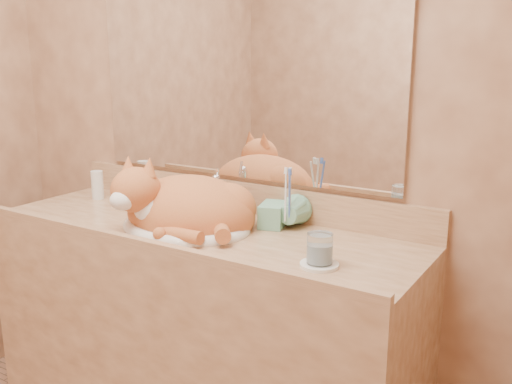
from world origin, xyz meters
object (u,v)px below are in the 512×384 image
Objects in this scene: cat at (183,204)px; toothbrush_cup at (287,217)px; sink_basin at (186,208)px; water_glass at (320,249)px; vanity_counter at (200,338)px; soap_dispenser at (269,205)px.

toothbrush_cup is at bearing 15.81° from cat.
water_glass is (0.56, -0.09, -0.02)m from sink_basin.
cat is 5.38× the size of water_glass.
water_glass is at bearing -11.48° from vanity_counter.
soap_dispenser is (0.23, 0.10, 0.52)m from vanity_counter.
cat is at bearing -171.72° from soap_dispenser.
cat is 4.29× the size of toothbrush_cup.
soap_dispenser is (0.26, 0.12, 0.02)m from sink_basin.
vanity_counter is 0.72m from water_glass.
toothbrush_cup reaches higher than water_glass.
soap_dispenser is 2.10× the size of water_glass.
cat is 0.58m from water_glass.
vanity_counter is 0.50m from sink_basin.
sink_basin is 0.36m from toothbrush_cup.
water_glass reaches higher than vanity_counter.
water_glass is (0.57, -0.09, -0.03)m from cat.
water_glass is (0.30, -0.21, -0.04)m from soap_dispenser.
toothbrush_cup is (0.29, 0.14, 0.48)m from vanity_counter.
vanity_counter is 18.01× the size of water_glass.
toothbrush_cup is 1.26× the size of water_glass.
sink_basin is at bearing -153.89° from toothbrush_cup.
vanity_counter is 3.41× the size of sink_basin.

